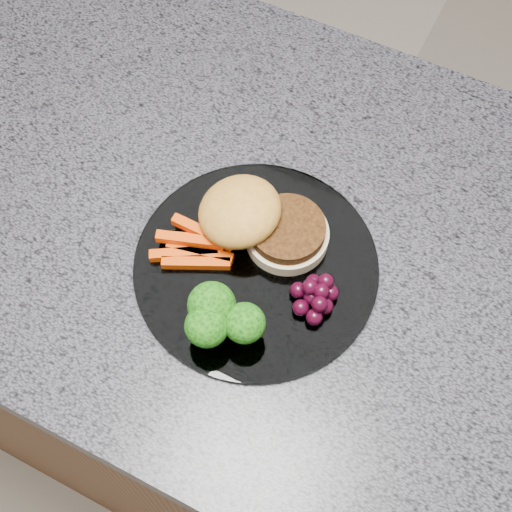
# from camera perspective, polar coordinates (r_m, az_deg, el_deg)

# --- Properties ---
(island_cabinet) EXTENTS (1.20, 0.60, 0.86)m
(island_cabinet) POSITION_cam_1_polar(r_m,az_deg,el_deg) (1.23, -2.88, -6.94)
(island_cabinet) COLOR brown
(island_cabinet) RESTS_ON ground
(countertop) EXTENTS (1.20, 0.60, 0.04)m
(countertop) POSITION_cam_1_polar(r_m,az_deg,el_deg) (0.82, -4.27, 4.31)
(countertop) COLOR #47464F
(countertop) RESTS_ON island_cabinet
(plate) EXTENTS (0.26, 0.26, 0.01)m
(plate) POSITION_cam_1_polar(r_m,az_deg,el_deg) (0.75, 0.00, -0.82)
(plate) COLOR white
(plate) RESTS_ON countertop
(burger) EXTENTS (0.16, 0.12, 0.05)m
(burger) POSITION_cam_1_polar(r_m,az_deg,el_deg) (0.75, 0.05, 2.79)
(burger) COLOR #C6B28B
(burger) RESTS_ON plate
(carrot_sticks) EXTENTS (0.09, 0.06, 0.02)m
(carrot_sticks) POSITION_cam_1_polar(r_m,az_deg,el_deg) (0.76, -4.89, 0.75)
(carrot_sticks) COLOR #CA3C03
(carrot_sticks) RESTS_ON plate
(broccoli) EXTENTS (0.08, 0.07, 0.06)m
(broccoli) POSITION_cam_1_polar(r_m,az_deg,el_deg) (0.69, -2.98, -4.89)
(broccoli) COLOR olive
(broccoli) RESTS_ON plate
(grape_bunch) EXTENTS (0.05, 0.05, 0.03)m
(grape_bunch) POSITION_cam_1_polar(r_m,az_deg,el_deg) (0.72, 4.78, -3.21)
(grape_bunch) COLOR black
(grape_bunch) RESTS_ON plate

